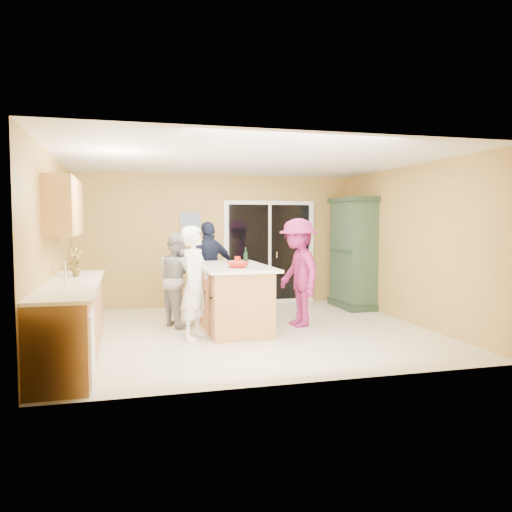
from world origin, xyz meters
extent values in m
plane|color=beige|center=(0.00, 0.00, 0.00)|extent=(5.50, 5.50, 0.00)
cube|color=silver|center=(0.00, 0.00, 2.60)|extent=(5.50, 5.00, 0.10)
cube|color=#E7BC5F|center=(0.00, 2.50, 1.30)|extent=(5.50, 0.10, 2.60)
cube|color=#E7BC5F|center=(0.00, -2.50, 1.30)|extent=(5.50, 0.10, 2.60)
cube|color=#E7BC5F|center=(-2.75, 0.00, 1.30)|extent=(0.10, 5.00, 2.60)
cube|color=#E7BC5F|center=(2.75, 0.00, 1.30)|extent=(0.10, 5.00, 2.60)
cube|color=#B26F45|center=(-2.45, -0.90, 0.45)|extent=(0.60, 3.00, 0.90)
cube|color=white|center=(-2.44, -2.00, 0.40)|extent=(0.62, 0.60, 0.72)
cube|color=white|center=(-2.44, -0.90, 0.92)|extent=(0.65, 3.05, 0.04)
cylinder|color=silver|center=(-2.45, -1.40, 1.09)|extent=(0.02, 0.02, 0.30)
cube|color=#B26F45|center=(-2.58, -0.20, 1.88)|extent=(0.35, 1.60, 0.75)
cube|color=white|center=(1.05, 2.47, 1.05)|extent=(1.90, 0.05, 2.10)
cube|color=black|center=(1.05, 2.46, 1.05)|extent=(1.70, 0.03, 1.94)
cube|color=white|center=(1.05, 2.45, 1.05)|extent=(0.06, 0.04, 1.94)
cube|color=silver|center=(1.20, 2.44, 1.00)|extent=(0.02, 0.03, 0.12)
cube|color=#A77B53|center=(-0.55, 2.48, 1.60)|extent=(0.46, 0.03, 0.56)
cube|color=#45638F|center=(-0.55, 2.47, 1.60)|extent=(0.38, 0.02, 0.48)
cube|color=#B26F45|center=(-0.18, 0.23, 0.48)|extent=(0.88, 1.69, 0.96)
cube|color=white|center=(-0.18, 0.23, 0.98)|extent=(1.04, 1.91, 0.04)
cube|color=black|center=(-0.18, 0.23, 0.05)|extent=(0.79, 1.61, 0.11)
cube|color=#213522|center=(2.49, 1.57, 0.06)|extent=(0.59, 1.12, 0.13)
cube|color=#354F34|center=(2.49, 1.57, 1.06)|extent=(0.53, 1.06, 1.99)
cube|color=#213522|center=(2.49, 1.57, 2.10)|extent=(0.61, 1.17, 0.08)
imported|color=white|center=(-0.84, -0.26, 0.81)|extent=(0.65, 0.71, 1.62)
imported|color=gray|center=(-0.99, 0.73, 0.75)|extent=(0.80, 0.89, 1.51)
imported|color=#171934|center=(-0.35, 1.51, 0.84)|extent=(1.06, 0.65, 1.68)
imported|color=#831C5B|center=(0.88, 0.21, 0.86)|extent=(0.75, 1.17, 1.73)
imported|color=#AD2013|center=(-0.20, -0.16, 1.04)|extent=(0.36, 0.36, 0.08)
imported|color=#9D290F|center=(-2.45, -0.23, 1.14)|extent=(0.22, 0.16, 0.41)
cylinder|color=#AD2013|center=(-0.02, 0.57, 1.05)|extent=(0.08, 0.08, 0.10)
cylinder|color=#AD2013|center=(-0.08, 0.39, 1.07)|extent=(0.09, 0.09, 0.13)
cylinder|color=black|center=(-0.02, 0.09, 1.11)|extent=(0.07, 0.07, 0.21)
cylinder|color=black|center=(-0.02, 0.09, 1.25)|extent=(0.02, 0.02, 0.08)
cylinder|color=silver|center=(-0.22, 0.05, 1.01)|extent=(0.25, 0.25, 0.02)
camera|label=1|loc=(-1.78, -7.30, 1.69)|focal=35.00mm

